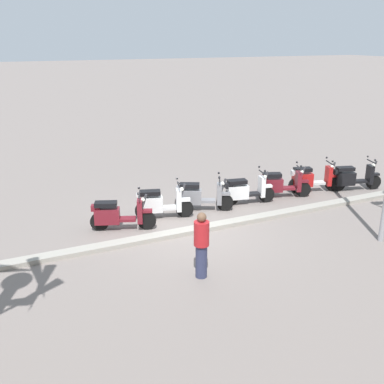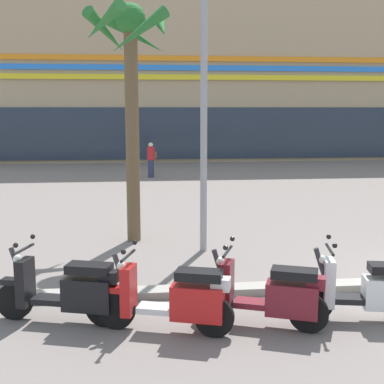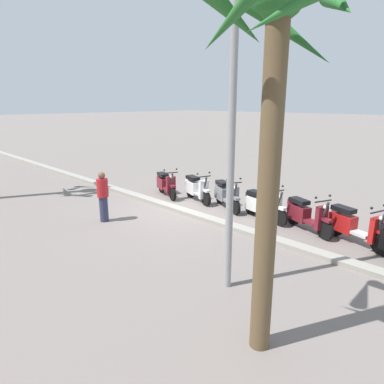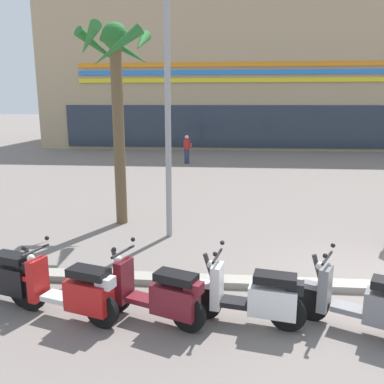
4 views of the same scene
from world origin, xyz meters
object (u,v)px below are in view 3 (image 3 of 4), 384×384
(scooter_white_lead_nearest, at_px, (196,188))
(street_lamp, at_px, (234,69))
(pedestrian_strolling_near_curb, at_px, (103,196))
(scooter_maroon_mid_rear, at_px, (305,215))
(scooter_grey_far_back, at_px, (226,195))
(scooter_red_last_in_row, at_px, (352,225))
(scooter_maroon_mid_centre, at_px, (165,184))
(scooter_white_mid_front, at_px, (262,205))
(palm_tree_far_corner, at_px, (276,74))

(scooter_white_lead_nearest, height_order, street_lamp, street_lamp)
(scooter_white_lead_nearest, xyz_separation_m, pedestrian_strolling_near_curb, (0.40, 3.63, 0.34))
(scooter_maroon_mid_rear, height_order, scooter_white_lead_nearest, same)
(scooter_grey_far_back, bearing_deg, scooter_red_last_in_row, 179.84)
(scooter_white_lead_nearest, bearing_deg, scooter_maroon_mid_rear, -179.39)
(scooter_maroon_mid_centre, bearing_deg, scooter_white_mid_front, -175.93)
(pedestrian_strolling_near_curb, bearing_deg, street_lamp, 176.67)
(scooter_white_lead_nearest, height_order, scooter_maroon_mid_centre, same)
(scooter_white_lead_nearest, xyz_separation_m, scooter_maroon_mid_centre, (1.36, 0.32, -0.01))
(scooter_white_mid_front, xyz_separation_m, palm_tree_far_corner, (-3.27, 4.92, 3.45))
(scooter_grey_far_back, height_order, scooter_white_lead_nearest, same)
(scooter_maroon_mid_rear, xyz_separation_m, pedestrian_strolling_near_curb, (4.72, 3.68, 0.35))
(scooter_white_mid_front, height_order, scooter_grey_far_back, same)
(scooter_red_last_in_row, distance_m, scooter_grey_far_back, 4.26)
(scooter_red_last_in_row, bearing_deg, scooter_white_mid_front, 2.08)
(scooter_red_last_in_row, height_order, street_lamp, street_lamp)
(scooter_white_mid_front, distance_m, pedestrian_strolling_near_curb, 4.92)
(scooter_grey_far_back, xyz_separation_m, pedestrian_strolling_near_curb, (1.74, 3.72, 0.34))
(scooter_white_lead_nearest, distance_m, street_lamp, 7.15)
(scooter_maroon_mid_rear, bearing_deg, street_lamp, 95.90)
(scooter_white_mid_front, relative_size, palm_tree_far_corner, 0.34)
(scooter_red_last_in_row, relative_size, street_lamp, 0.27)
(scooter_white_mid_front, distance_m, scooter_grey_far_back, 1.58)
(scooter_grey_far_back, distance_m, scooter_white_lead_nearest, 1.34)
(scooter_grey_far_back, xyz_separation_m, scooter_white_lead_nearest, (1.34, 0.09, 0.00))
(scooter_white_lead_nearest, relative_size, palm_tree_far_corner, 0.33)
(scooter_grey_far_back, height_order, palm_tree_far_corner, palm_tree_far_corner)
(scooter_maroon_mid_rear, height_order, pedestrian_strolling_near_curb, pedestrian_strolling_near_curb)
(scooter_white_mid_front, distance_m, scooter_maroon_mid_centre, 4.29)
(scooter_white_mid_front, height_order, scooter_white_lead_nearest, same)
(scooter_maroon_mid_rear, relative_size, street_lamp, 0.25)
(scooter_grey_far_back, relative_size, scooter_maroon_mid_centre, 0.96)
(scooter_maroon_mid_centre, bearing_deg, street_lamp, 149.37)
(scooter_maroon_mid_centre, distance_m, pedestrian_strolling_near_curb, 3.47)
(scooter_grey_far_back, distance_m, street_lamp, 6.40)
(scooter_white_mid_front, height_order, palm_tree_far_corner, palm_tree_far_corner)
(scooter_white_lead_nearest, distance_m, pedestrian_strolling_near_curb, 3.67)
(scooter_maroon_mid_rear, distance_m, scooter_white_lead_nearest, 4.32)
(scooter_white_mid_front, distance_m, palm_tree_far_corner, 6.84)
(palm_tree_far_corner, relative_size, street_lamp, 0.76)
(scooter_white_lead_nearest, relative_size, pedestrian_strolling_near_curb, 1.09)
(palm_tree_far_corner, bearing_deg, pedestrian_strolling_near_curb, -11.20)
(pedestrian_strolling_near_curb, bearing_deg, scooter_red_last_in_row, -148.25)
(scooter_white_mid_front, bearing_deg, street_lamp, 114.85)
(scooter_grey_far_back, relative_size, palm_tree_far_corner, 0.33)
(scooter_maroon_mid_rear, xyz_separation_m, scooter_maroon_mid_centre, (5.68, 0.37, -0.00))
(scooter_grey_far_back, xyz_separation_m, scooter_maroon_mid_centre, (2.70, 0.41, -0.01))
(scooter_red_last_in_row, distance_m, scooter_maroon_mid_rear, 1.28)
(scooter_red_last_in_row, xyz_separation_m, palm_tree_far_corner, (-0.58, 5.01, 3.43))
(pedestrian_strolling_near_curb, bearing_deg, palm_tree_far_corner, 168.80)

